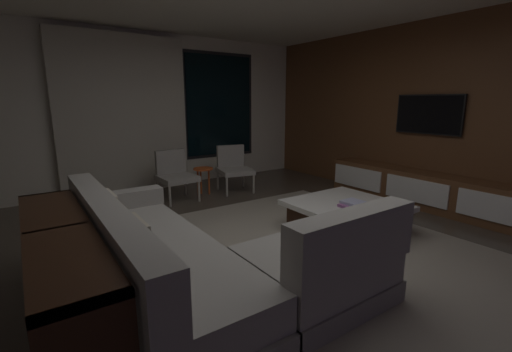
{
  "coord_description": "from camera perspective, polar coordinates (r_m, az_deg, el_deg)",
  "views": [
    {
      "loc": [
        -2.05,
        -2.5,
        1.55
      ],
      "look_at": [
        0.38,
        0.99,
        0.61
      ],
      "focal_mm": 24.07,
      "sensor_mm": 36.0,
      "label": 1
    }
  ],
  "objects": [
    {
      "name": "media_console",
      "position": [
        5.6,
        26.53,
        -2.28
      ],
      "size": [
        0.46,
        3.1,
        0.52
      ],
      "color": "brown",
      "rests_on": "floor"
    },
    {
      "name": "coffee_table",
      "position": [
        4.27,
        14.69,
        -6.58
      ],
      "size": [
        1.16,
        1.16,
        0.36
      ],
      "color": "black",
      "rests_on": "floor"
    },
    {
      "name": "mounted_tv",
      "position": [
        5.71,
        26.74,
        9.14
      ],
      "size": [
        0.05,
        0.99,
        0.58
      ],
      "color": "black"
    },
    {
      "name": "area_rug",
      "position": [
        3.72,
        9.46,
        -12.2
      ],
      "size": [
        3.2,
        3.8,
        0.01
      ],
      "primitive_type": "cube",
      "color": "gray",
      "rests_on": "floor"
    },
    {
      "name": "accent_chair_by_curtain",
      "position": [
        5.57,
        -13.33,
        0.55
      ],
      "size": [
        0.56,
        0.58,
        0.78
      ],
      "color": "#B2ADA0",
      "rests_on": "floor"
    },
    {
      "name": "floor",
      "position": [
        3.58,
        4.18,
        -13.21
      ],
      "size": [
        9.2,
        9.2,
        0.0
      ],
      "primitive_type": "plane",
      "color": "#473D33"
    },
    {
      "name": "side_stool",
      "position": [
        5.74,
        -8.81,
        0.49
      ],
      "size": [
        0.32,
        0.32,
        0.46
      ],
      "color": "#BF4C1E",
      "rests_on": "floor"
    },
    {
      "name": "accent_chair_near_window",
      "position": [
        5.99,
        -3.76,
        1.68
      ],
      "size": [
        0.64,
        0.66,
        0.78
      ],
      "color": "#B2ADA0",
      "rests_on": "floor"
    },
    {
      "name": "media_wall",
      "position": [
        5.69,
        29.49,
        8.85
      ],
      "size": [
        0.12,
        7.8,
        2.7
      ],
      "color": "brown",
      "rests_on": "floor"
    },
    {
      "name": "book_stack_on_coffee_table",
      "position": [
        4.1,
        15.65,
        -4.42
      ],
      "size": [
        0.29,
        0.22,
        0.06
      ],
      "color": "#894E86",
      "rests_on": "coffee_table"
    },
    {
      "name": "sectional_couch",
      "position": [
        2.86,
        -9.79,
        -13.88
      ],
      "size": [
        1.98,
        2.5,
        0.82
      ],
      "color": "gray",
      "rests_on": "floor"
    },
    {
      "name": "back_wall_with_window",
      "position": [
        6.43,
        -17.07,
        10.07
      ],
      "size": [
        6.6,
        0.3,
        2.7
      ],
      "color": "silver",
      "rests_on": "floor"
    },
    {
      "name": "console_table_behind_couch",
      "position": [
        2.72,
        -29.39,
        -13.82
      ],
      "size": [
        0.4,
        2.1,
        0.74
      ],
      "color": "black",
      "rests_on": "floor"
    }
  ]
}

